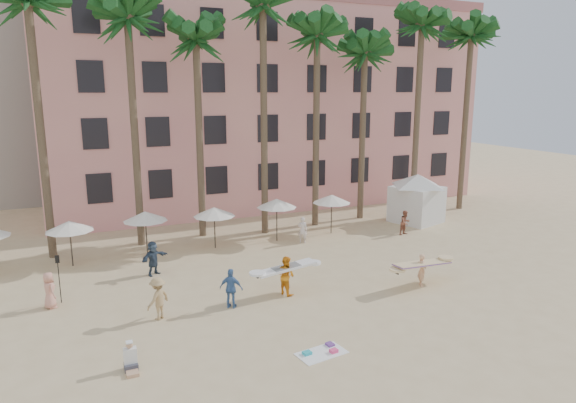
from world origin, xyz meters
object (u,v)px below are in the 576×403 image
at_px(pink_hotel, 260,106).
at_px(carrier_yellow, 422,267).
at_px(carrier_white, 286,274).
at_px(cabana, 417,194).

bearing_deg(pink_hotel, carrier_yellow, -90.94).
xyz_separation_m(pink_hotel, carrier_white, (-6.89, -21.82, -7.02)).
height_order(pink_hotel, cabana, pink_hotel).
height_order(cabana, carrier_white, cabana).
bearing_deg(carrier_white, carrier_yellow, -14.20).
distance_m(pink_hotel, carrier_white, 23.94).
bearing_deg(pink_hotel, cabana, -61.76).
distance_m(pink_hotel, carrier_yellow, 24.51).
distance_m(cabana, carrier_yellow, 12.77).
height_order(pink_hotel, carrier_white, pink_hotel).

